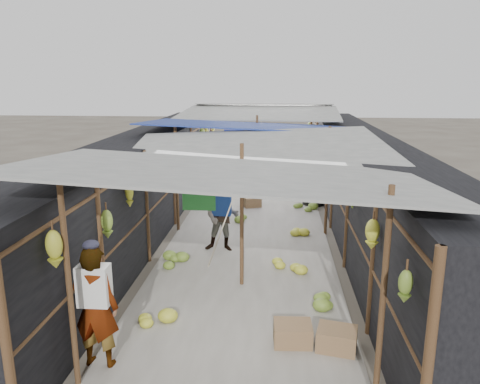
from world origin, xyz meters
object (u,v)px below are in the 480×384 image
(black_basin, at_px, (313,202))
(vendor_seated, at_px, (300,176))
(crate_near, at_px, (293,334))
(vendor_elderly, at_px, (96,307))
(shopper_blue, at_px, (222,216))

(black_basin, height_order, vendor_seated, vendor_seated)
(crate_near, distance_m, vendor_seated, 9.46)
(crate_near, height_order, vendor_elderly, vendor_elderly)
(vendor_elderly, xyz_separation_m, shopper_blue, (1.13, 4.28, -0.05))
(vendor_elderly, relative_size, vendor_seated, 1.77)
(crate_near, relative_size, shopper_blue, 0.34)
(crate_near, height_order, black_basin, crate_near)
(black_basin, distance_m, vendor_elderly, 8.94)
(shopper_blue, bearing_deg, black_basin, 64.13)
(shopper_blue, height_order, vendor_seated, shopper_blue)
(vendor_elderly, relative_size, shopper_blue, 1.06)
(crate_near, distance_m, vendor_elderly, 2.72)
(vendor_elderly, height_order, shopper_blue, vendor_elderly)
(crate_near, xyz_separation_m, black_basin, (0.83, 7.56, -0.07))
(black_basin, bearing_deg, crate_near, -96.29)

